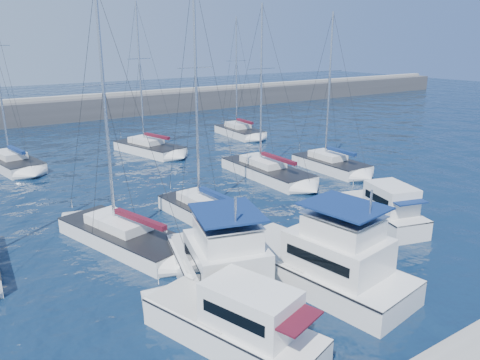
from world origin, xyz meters
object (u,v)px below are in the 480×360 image
sailboat_back_c (239,132)px  sailboat_mid_e (330,164)px  sailboat_back_a (13,162)px  motor_yacht_port_inner (222,270)px  sailboat_mid_c (205,211)px  motor_yacht_stbd_inner (324,263)px  motor_yacht_stbd_outer (385,211)px  sailboat_back_b (149,148)px  sailboat_mid_b (125,236)px  sailboat_mid_d (266,171)px  motor_yacht_port_outer (237,326)px

sailboat_back_c → sailboat_mid_e: bearing=-93.0°
sailboat_back_a → sailboat_back_c: 25.32m
motor_yacht_port_inner → sailboat_mid_e: (19.16, 12.59, -0.61)m
sailboat_mid_c → sailboat_mid_e: 15.75m
motor_yacht_port_inner → sailboat_back_c: 36.45m
motor_yacht_stbd_inner → motor_yacht_stbd_outer: 9.05m
sailboat_mid_c → sailboat_mid_e: (15.22, 4.06, -0.02)m
motor_yacht_port_inner → sailboat_back_c: bearing=70.6°
sailboat_back_b → sailboat_back_c: sailboat_back_b is taller
sailboat_mid_b → sailboat_mid_d: size_ratio=1.00×
sailboat_mid_b → sailboat_mid_c: sailboat_mid_c is taller
motor_yacht_stbd_outer → sailboat_mid_c: bearing=155.9°
sailboat_mid_c → sailboat_back_b: (4.28, 19.13, -0.02)m
motor_yacht_port_outer → motor_yacht_stbd_outer: bearing=1.5°
sailboat_back_c → sailboat_mid_d: bearing=-113.6°
motor_yacht_port_outer → sailboat_mid_e: (20.87, 16.41, -0.42)m
motor_yacht_stbd_inner → sailboat_mid_e: 20.88m
sailboat_mid_c → motor_yacht_port_inner: bearing=-120.0°
motor_yacht_port_inner → motor_yacht_stbd_inner: (4.36, -2.14, 0.00)m
motor_yacht_stbd_outer → sailboat_mid_e: bearing=76.0°
motor_yacht_stbd_inner → sailboat_mid_c: size_ratio=0.63×
motor_yacht_port_outer → sailboat_back_b: sailboat_back_b is taller
sailboat_mid_b → sailboat_back_a: size_ratio=0.83×
sailboat_mid_b → sailboat_mid_d: 16.29m
sailboat_back_a → sailboat_back_c: bearing=-8.5°
sailboat_back_a → sailboat_back_c: size_ratio=1.23×
sailboat_mid_c → sailboat_back_c: bearing=46.4°
motor_yacht_port_inner → motor_yacht_stbd_inner: size_ratio=0.94×
sailboat_mid_b → motor_yacht_stbd_outer: bearing=-39.5°
sailboat_mid_e → sailboat_back_b: bearing=126.2°
sailboat_mid_b → sailboat_mid_d: sailboat_mid_b is taller
motor_yacht_port_inner → sailboat_back_a: 29.25m
motor_yacht_port_outer → sailboat_mid_b: sailboat_mid_b is taller
motor_yacht_port_inner → sailboat_mid_d: bearing=62.5°
motor_yacht_port_inner → sailboat_mid_c: size_ratio=0.59×
sailboat_mid_b → sailboat_mid_e: 21.66m
sailboat_mid_c → sailboat_mid_d: sailboat_mid_c is taller
sailboat_mid_d → motor_yacht_port_inner: bearing=-133.4°
motor_yacht_stbd_outer → sailboat_mid_d: (0.30, 12.74, -0.44)m
sailboat_mid_e → sailboat_back_a: (-23.58, 16.32, 0.04)m
sailboat_back_a → sailboat_back_c: (25.30, 0.96, -0.04)m
sailboat_back_b → sailboat_mid_d: bearing=-86.1°
sailboat_back_c → sailboat_back_b: bearing=-167.4°
sailboat_mid_c → sailboat_mid_e: sailboat_mid_c is taller
sailboat_mid_c → motor_yacht_stbd_inner: bearing=-93.0°
motor_yacht_port_inner → motor_yacht_stbd_inner: 4.85m
motor_yacht_port_inner → sailboat_mid_b: (-1.91, 7.55, -0.62)m
sailboat_mid_e → sailboat_back_b: 18.62m
sailboat_mid_b → sailboat_back_a: sailboat_back_a is taller
sailboat_mid_c → sailboat_mid_e: bearing=9.7°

